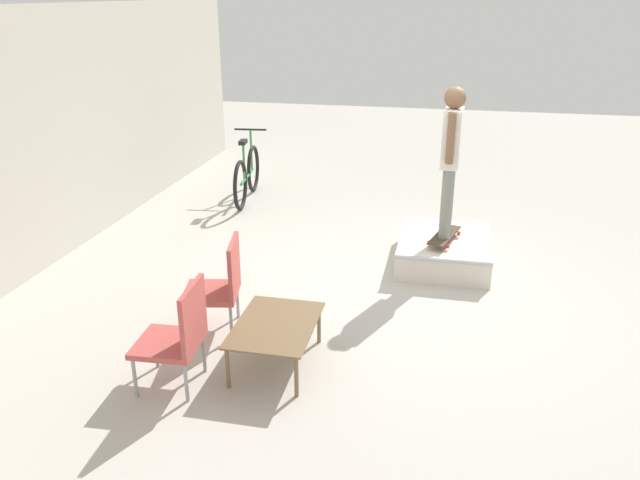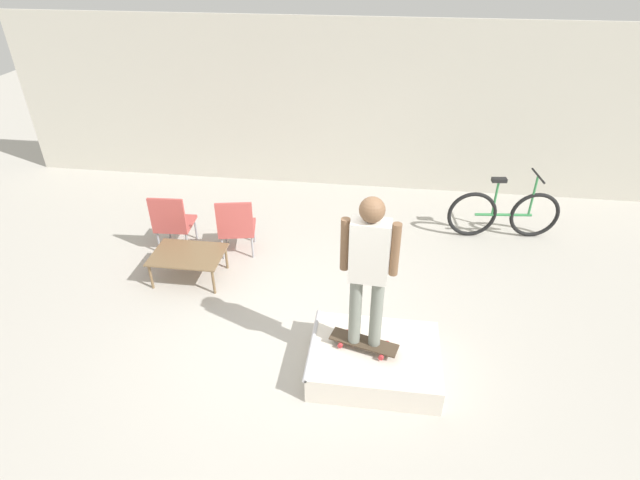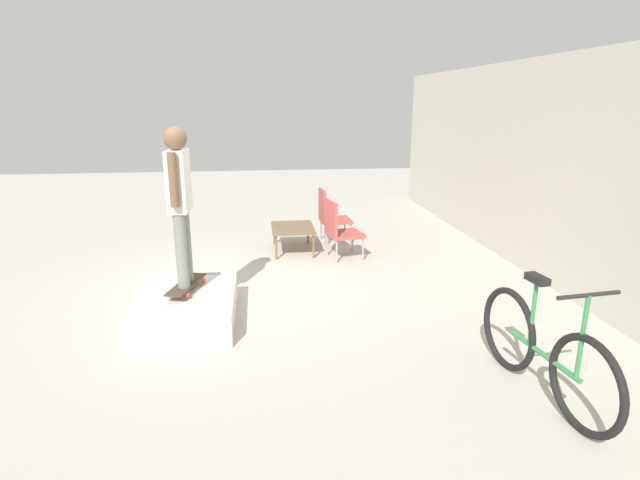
{
  "view_description": "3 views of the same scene",
  "coord_description": "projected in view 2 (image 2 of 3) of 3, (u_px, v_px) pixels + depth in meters",
  "views": [
    {
      "loc": [
        -6.3,
        -0.42,
        3.12
      ],
      "look_at": [
        -0.3,
        0.86,
        0.67
      ],
      "focal_mm": 35.0,
      "sensor_mm": 36.0,
      "label": 1
    },
    {
      "loc": [
        0.89,
        -4.44,
        4.21
      ],
      "look_at": [
        0.16,
        0.98,
        0.78
      ],
      "focal_mm": 28.0,
      "sensor_mm": 36.0,
      "label": 2
    },
    {
      "loc": [
        6.31,
        0.43,
        2.4
      ],
      "look_at": [
        0.14,
        1.19,
        0.68
      ],
      "focal_mm": 28.0,
      "sensor_mm": 36.0,
      "label": 3
    }
  ],
  "objects": [
    {
      "name": "skateboard_on_ramp",
      "position": [
        364.0,
        342.0,
        5.4
      ],
      "size": [
        0.77,
        0.39,
        0.07
      ],
      "rotation": [
        0.0,
        0.0,
        -0.27
      ],
      "color": "#473828",
      "rests_on": "skate_ramp_box"
    },
    {
      "name": "house_wall_back",
      "position": [
        336.0,
        107.0,
        8.87
      ],
      "size": [
        12.0,
        0.06,
        3.0
      ],
      "color": "beige",
      "rests_on": "ground_plane"
    },
    {
      "name": "patio_chair_right",
      "position": [
        236.0,
        225.0,
        7.33
      ],
      "size": [
        0.61,
        0.61,
        0.94
      ],
      "rotation": [
        0.0,
        0.0,
        3.34
      ],
      "color": "#99999E",
      "rests_on": "ground_plane"
    },
    {
      "name": "ground_plane",
      "position": [
        296.0,
        335.0,
        6.06
      ],
      "size": [
        24.0,
        24.0,
        0.0
      ],
      "primitive_type": "plane",
      "color": "#B7B2A8"
    },
    {
      "name": "patio_chair_left",
      "position": [
        172.0,
        221.0,
        7.43
      ],
      "size": [
        0.55,
        0.55,
        0.94
      ],
      "rotation": [
        0.0,
        0.0,
        3.2
      ],
      "color": "#99999E",
      "rests_on": "ground_plane"
    },
    {
      "name": "person_skater",
      "position": [
        369.0,
        263.0,
        4.85
      ],
      "size": [
        0.57,
        0.24,
        1.75
      ],
      "rotation": [
        0.0,
        0.0,
        -0.06
      ],
      "color": "gray",
      "rests_on": "skateboard_on_ramp"
    },
    {
      "name": "bicycle",
      "position": [
        504.0,
        214.0,
        7.81
      ],
      "size": [
        1.74,
        0.52,
        1.08
      ],
      "rotation": [
        0.0,
        0.0,
        0.11
      ],
      "color": "black",
      "rests_on": "ground_plane"
    },
    {
      "name": "skate_ramp_box",
      "position": [
        375.0,
        360.0,
        5.51
      ],
      "size": [
        1.43,
        1.09,
        0.34
      ],
      "color": "silver",
      "rests_on": "ground_plane"
    },
    {
      "name": "coffee_table",
      "position": [
        188.0,
        256.0,
        6.87
      ],
      "size": [
        0.98,
        0.69,
        0.4
      ],
      "color": "brown",
      "rests_on": "ground_plane"
    }
  ]
}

